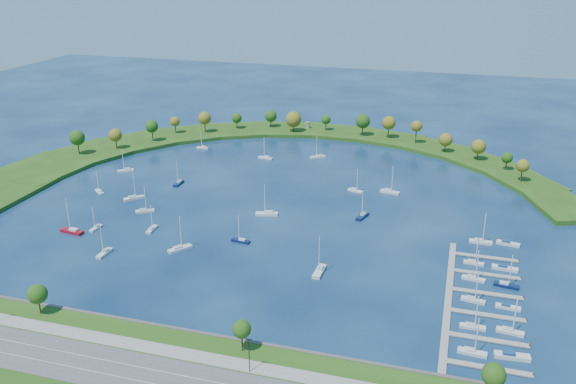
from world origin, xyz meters
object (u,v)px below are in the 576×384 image
(moored_boat_10, at_px, (266,157))
(moored_boat_18, at_px, (134,197))
(moored_boat_16, at_px, (99,191))
(docked_boat_3, at_px, (510,331))
(harbor_tower, at_px, (308,125))
(moored_boat_12, at_px, (267,213))
(moored_boat_14, at_px, (241,240))
(moored_boat_4, at_px, (356,190))
(dock_system, at_px, (472,302))
(docked_boat_1, at_px, (512,356))
(moored_boat_3, at_px, (105,252))
(docked_boat_10, at_px, (481,241))
(moored_boat_6, at_px, (318,156))
(docked_boat_5, at_px, (508,307))
(docked_boat_2, at_px, (473,326))
(moored_boat_0, at_px, (179,183))
(moored_boat_7, at_px, (145,210))
(docked_boat_11, at_px, (508,243))
(moored_boat_1, at_px, (319,270))
(docked_boat_4, at_px, (473,299))
(moored_boat_9, at_px, (72,231))
(moored_boat_15, at_px, (390,191))
(moored_boat_5, at_px, (203,147))
(moored_boat_11, at_px, (180,248))
(moored_boat_17, at_px, (126,170))
(docked_boat_0, at_px, (472,351))
(moored_boat_8, at_px, (96,227))
(docked_boat_8, at_px, (474,262))
(docked_boat_7, at_px, (506,284))
(docked_boat_9, at_px, (505,268))
(moored_boat_2, at_px, (152,228))
(moored_boat_13, at_px, (363,216))
(docked_boat_6, at_px, (473,278))

(moored_boat_10, relative_size, moored_boat_18, 0.88)
(moored_boat_16, height_order, docked_boat_3, docked_boat_3)
(harbor_tower, height_order, moored_boat_12, moored_boat_12)
(moored_boat_14, height_order, moored_boat_16, moored_boat_14)
(moored_boat_4, height_order, moored_boat_10, moored_boat_10)
(dock_system, distance_m, docked_boat_1, 28.35)
(moored_boat_3, relative_size, moored_boat_12, 0.85)
(moored_boat_14, xyz_separation_m, docked_boat_10, (88.26, 25.03, 0.04))
(moored_boat_6, height_order, docked_boat_5, moored_boat_6)
(dock_system, relative_size, docked_boat_2, 7.48)
(moored_boat_3, bearing_deg, moored_boat_0, -173.40)
(moored_boat_7, bearing_deg, docked_boat_11, -27.43)
(harbor_tower, relative_size, moored_boat_16, 0.39)
(moored_boat_1, relative_size, docked_boat_4, 1.29)
(moored_boat_9, distance_m, docked_boat_10, 159.47)
(moored_boat_15, xyz_separation_m, moored_boat_18, (-109.72, -40.62, 0.01))
(moored_boat_4, xyz_separation_m, moored_boat_16, (-113.83, -34.81, -0.02))
(moored_boat_7, height_order, docked_boat_11, moored_boat_7)
(moored_boat_12, bearing_deg, docked_boat_11, 165.73)
(moored_boat_5, relative_size, moored_boat_12, 0.73)
(moored_boat_5, bearing_deg, moored_boat_14, 117.58)
(moored_boat_11, height_order, moored_boat_12, moored_boat_12)
(moored_boat_17, bearing_deg, moored_boat_12, 123.75)
(moored_boat_3, bearing_deg, moored_boat_14, 119.83)
(moored_boat_14, xyz_separation_m, docked_boat_0, (85.87, -47.60, 0.02))
(moored_boat_12, bearing_deg, docked_boat_4, 137.29)
(moored_boat_4, bearing_deg, moored_boat_10, 167.60)
(moored_boat_1, distance_m, moored_boat_6, 127.92)
(moored_boat_3, bearing_deg, docked_boat_3, 87.52)
(docked_boat_5, bearing_deg, moored_boat_8, 178.91)
(dock_system, bearing_deg, docked_boat_5, -1.57)
(docked_boat_8, bearing_deg, moored_boat_12, 170.18)
(docked_boat_7, bearing_deg, moored_boat_16, 176.59)
(docked_boat_2, relative_size, docked_boat_9, 1.22)
(moored_boat_2, distance_m, docked_boat_7, 134.44)
(moored_boat_15, height_order, moored_boat_18, moored_boat_18)
(moored_boat_12, height_order, docked_boat_5, moored_boat_12)
(moored_boat_3, relative_size, docked_boat_1, 1.22)
(moored_boat_1, xyz_separation_m, docked_boat_10, (53.60, 39.97, -0.06))
(docked_boat_7, distance_m, docked_boat_10, 32.67)
(moored_boat_9, xyz_separation_m, moored_boat_15, (115.09, 78.98, -0.05))
(moored_boat_8, height_order, moored_boat_14, moored_boat_14)
(moored_boat_17, bearing_deg, moored_boat_15, 147.76)
(moored_boat_12, xyz_separation_m, docked_boat_9, (94.79, -21.74, -0.30))
(moored_boat_1, bearing_deg, moored_boat_13, 174.74)
(moored_boat_6, distance_m, docked_boat_7, 148.34)
(docked_boat_6, xyz_separation_m, docked_boat_10, (2.38, 30.05, 0.03))
(moored_boat_4, height_order, moored_boat_17, moored_boat_17)
(moored_boat_18, distance_m, docked_boat_2, 160.01)
(docked_boat_3, xyz_separation_m, docked_boat_7, (-0.01, 27.56, 0.01))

